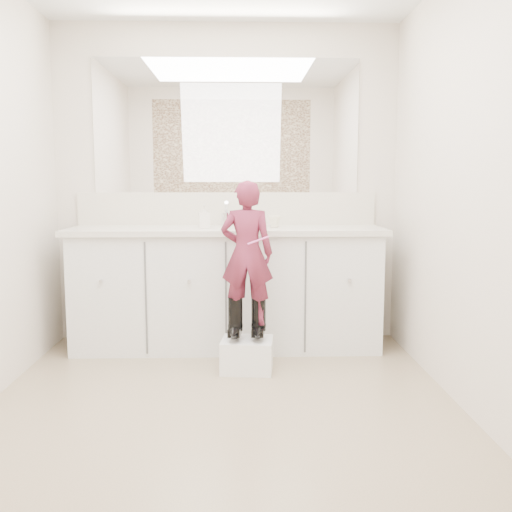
{
  "coord_description": "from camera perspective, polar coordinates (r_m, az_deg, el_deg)",
  "views": [
    {
      "loc": [
        0.1,
        -2.92,
        1.22
      ],
      "look_at": [
        0.2,
        0.67,
        0.75
      ],
      "focal_mm": 40.0,
      "sensor_mm": 36.0,
      "label": 1
    }
  ],
  "objects": [
    {
      "name": "floor",
      "position": [
        3.16,
        -3.39,
        -15.29
      ],
      "size": [
        3.0,
        3.0,
        0.0
      ],
      "primitive_type": "plane",
      "color": "#8B785B",
      "rests_on": "ground"
    },
    {
      "name": "wall_back",
      "position": [
        4.42,
        -2.92,
        7.15
      ],
      "size": [
        2.6,
        0.0,
        2.6
      ],
      "primitive_type": "plane",
      "rotation": [
        1.57,
        0.0,
        0.0
      ],
      "color": "beige",
      "rests_on": "floor"
    },
    {
      "name": "wall_front",
      "position": [
        1.42,
        -5.58,
        6.6
      ],
      "size": [
        2.6,
        0.0,
        2.6
      ],
      "primitive_type": "plane",
      "rotation": [
        -1.57,
        0.0,
        0.0
      ],
      "color": "beige",
      "rests_on": "floor"
    },
    {
      "name": "wall_right",
      "position": [
        3.15,
        20.93,
        6.58
      ],
      "size": [
        0.0,
        3.0,
        3.0
      ],
      "primitive_type": "plane",
      "rotation": [
        1.57,
        0.0,
        -1.57
      ],
      "color": "beige",
      "rests_on": "floor"
    },
    {
      "name": "vanity_cabinet",
      "position": [
        4.22,
        -2.93,
        -3.46
      ],
      "size": [
        2.2,
        0.55,
        0.85
      ],
      "primitive_type": "cube",
      "color": "silver",
      "rests_on": "floor"
    },
    {
      "name": "countertop",
      "position": [
        4.14,
        -2.98,
        2.56
      ],
      "size": [
        2.28,
        0.58,
        0.04
      ],
      "primitive_type": "cube",
      "color": "beige",
      "rests_on": "vanity_cabinet"
    },
    {
      "name": "backsplash",
      "position": [
        4.41,
        -2.91,
        4.74
      ],
      "size": [
        2.28,
        0.03,
        0.25
      ],
      "primitive_type": "cube",
      "color": "beige",
      "rests_on": "countertop"
    },
    {
      "name": "mirror",
      "position": [
        4.42,
        -2.96,
        12.86
      ],
      "size": [
        2.0,
        0.02,
        1.0
      ],
      "primitive_type": "cube",
      "color": "white",
      "rests_on": "wall_back"
    },
    {
      "name": "dot_panel",
      "position": [
        1.49,
        -5.79,
        24.15
      ],
      "size": [
        2.0,
        0.01,
        1.2
      ],
      "primitive_type": "cube",
      "color": "#472819",
      "rests_on": "wall_front"
    },
    {
      "name": "faucet",
      "position": [
        4.3,
        -2.93,
        3.68
      ],
      "size": [
        0.08,
        0.08,
        0.1
      ],
      "primitive_type": "cylinder",
      "color": "silver",
      "rests_on": "countertop"
    },
    {
      "name": "cup",
      "position": [
        4.17,
        1.86,
        3.47
      ],
      "size": [
        0.12,
        0.12,
        0.09
      ],
      "primitive_type": "imported",
      "rotation": [
        0.0,
        0.0,
        0.35
      ],
      "color": "beige",
      "rests_on": "countertop"
    },
    {
      "name": "soap_bottle",
      "position": [
        4.1,
        -5.21,
        3.95
      ],
      "size": [
        0.09,
        0.09,
        0.17
      ],
      "primitive_type": "imported",
      "rotation": [
        0.0,
        0.0,
        0.18
      ],
      "color": "white",
      "rests_on": "countertop"
    },
    {
      "name": "step_stool",
      "position": [
        3.76,
        -0.9,
        -9.86
      ],
      "size": [
        0.35,
        0.3,
        0.21
      ],
      "primitive_type": "cube",
      "rotation": [
        0.0,
        0.0,
        -0.1
      ],
      "color": "white",
      "rests_on": "floor"
    },
    {
      "name": "boot_left",
      "position": [
        3.71,
        -2.07,
        -6.22
      ],
      "size": [
        0.12,
        0.19,
        0.27
      ],
      "primitive_type": null,
      "rotation": [
        0.0,
        0.0,
        -0.1
      ],
      "color": "black",
      "rests_on": "step_stool"
    },
    {
      "name": "boot_right",
      "position": [
        3.71,
        0.26,
        -6.21
      ],
      "size": [
        0.12,
        0.19,
        0.27
      ],
      "primitive_type": null,
      "rotation": [
        0.0,
        0.0,
        -0.1
      ],
      "color": "black",
      "rests_on": "step_stool"
    },
    {
      "name": "toddler",
      "position": [
        3.64,
        -0.92,
        0.3
      ],
      "size": [
        0.36,
        0.25,
        0.92
      ],
      "primitive_type": "imported",
      "rotation": [
        0.0,
        0.0,
        3.04
      ],
      "color": "#B03656",
      "rests_on": "step_stool"
    },
    {
      "name": "toothbrush",
      "position": [
        3.55,
        0.22,
        1.58
      ],
      "size": [
        0.14,
        0.03,
        0.06
      ],
      "primitive_type": "cylinder",
      "rotation": [
        0.0,
        1.22,
        -0.1
      ],
      "color": "#FC62BF",
      "rests_on": "toddler"
    }
  ]
}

